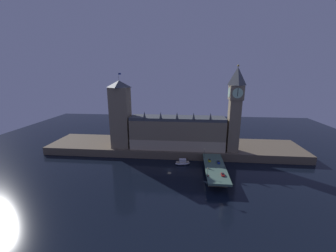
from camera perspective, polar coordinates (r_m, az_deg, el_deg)
name	(u,v)px	position (r m, az deg, el deg)	size (l,w,h in m)	color
ground_plane	(169,170)	(152.01, 0.38, -12.04)	(400.00, 400.00, 0.00)	black
embankment	(173,147)	(186.53, 1.45, -5.85)	(220.00, 42.00, 6.50)	brown
parliament_hall	(177,132)	(172.24, 2.59, -1.80)	(77.39, 18.52, 31.95)	#7F7056
clock_tower	(235,107)	(167.53, 18.05, 4.93)	(10.68, 10.79, 67.54)	#7F7056
victoria_tower	(121,114)	(176.93, -12.99, 3.18)	(15.15, 15.15, 61.77)	#7F7056
bridge	(215,169)	(146.51, 12.90, -11.66)	(13.78, 46.00, 6.36)	#476656
car_northbound_lead	(209,160)	(152.90, 11.41, -9.29)	(1.88, 3.89, 1.37)	yellow
car_southbound_lead	(223,174)	(134.80, 14.93, -12.85)	(2.00, 3.87, 1.39)	red
car_southbound_trail	(219,162)	(151.23, 13.83, -9.69)	(1.89, 4.56, 1.42)	navy
pedestrian_near_rail	(208,176)	(130.59, 11.12, -13.39)	(0.38, 0.38, 1.83)	black
pedestrian_mid_walk	(225,167)	(144.83, 15.46, -10.82)	(0.38, 0.38, 1.64)	black
street_lamp_near	(208,171)	(130.03, 10.97, -12.12)	(1.34, 0.60, 6.02)	#2D3333
street_lamp_far	(204,152)	(156.58, 10.01, -7.09)	(1.34, 0.60, 7.33)	#2D3333
boat_upstream	(183,163)	(159.36, 4.07, -10.09)	(11.68, 6.02, 4.78)	white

